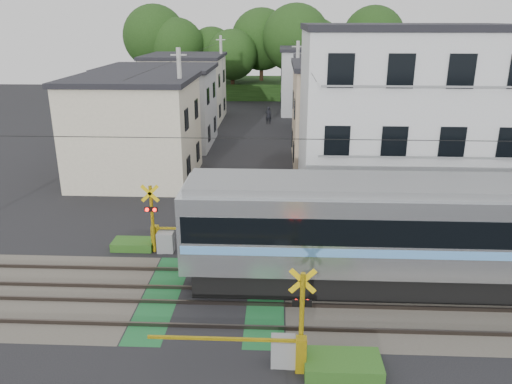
{
  "coord_description": "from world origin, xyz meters",
  "views": [
    {
      "loc": [
        2.27,
        -15.69,
        9.54
      ],
      "look_at": [
        1.32,
        5.0,
        2.31
      ],
      "focal_mm": 35.0,
      "sensor_mm": 36.0,
      "label": 1
    }
  ],
  "objects_px": {
    "crossing_signal_far": "(164,236)",
    "apartment_block": "(402,121)",
    "pedestrian": "(268,115)",
    "crossing_signal_near": "(286,345)"
  },
  "relations": [
    {
      "from": "crossing_signal_near",
      "to": "pedestrian",
      "type": "height_order",
      "value": "crossing_signal_near"
    },
    {
      "from": "crossing_signal_near",
      "to": "apartment_block",
      "type": "height_order",
      "value": "apartment_block"
    },
    {
      "from": "crossing_signal_near",
      "to": "crossing_signal_far",
      "type": "distance_m",
      "value": 8.95
    },
    {
      "from": "crossing_signal_far",
      "to": "pedestrian",
      "type": "height_order",
      "value": "crossing_signal_far"
    },
    {
      "from": "crossing_signal_far",
      "to": "apartment_block",
      "type": "relative_size",
      "value": 0.46
    },
    {
      "from": "crossing_signal_far",
      "to": "crossing_signal_near",
      "type": "bearing_deg",
      "value": -54.71
    },
    {
      "from": "pedestrian",
      "to": "apartment_block",
      "type": "bearing_deg",
      "value": 115.56
    },
    {
      "from": "crossing_signal_near",
      "to": "pedestrian",
      "type": "xyz_separation_m",
      "value": [
        -1.3,
        35.06,
        0.11
      ]
    },
    {
      "from": "crossing_signal_far",
      "to": "apartment_block",
      "type": "height_order",
      "value": "apartment_block"
    },
    {
      "from": "crossing_signal_near",
      "to": "apartment_block",
      "type": "distance_m",
      "value": 14.95
    }
  ]
}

